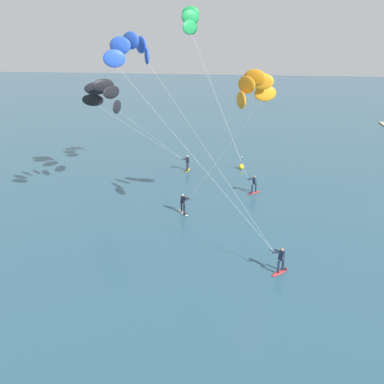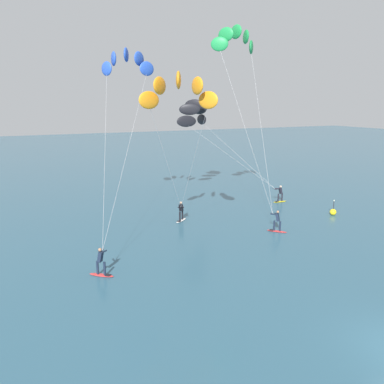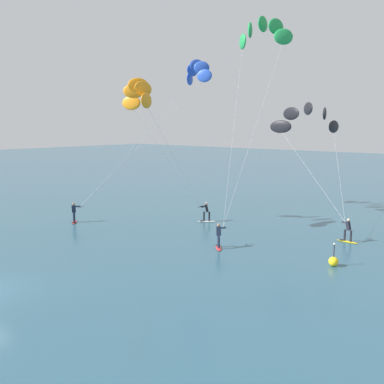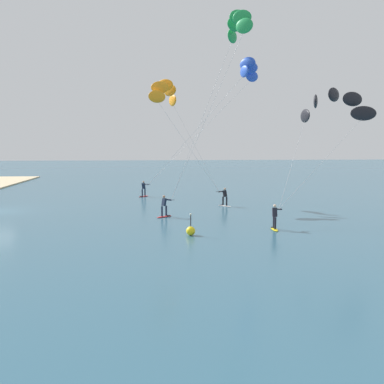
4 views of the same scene
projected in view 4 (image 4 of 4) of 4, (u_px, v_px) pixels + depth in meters
kitesurfer_nearshore at (168, 97)px, 41.63m from camera, size 5.62×7.43×11.53m
kitesurfer_mid_water at (234, 34)px, 34.41m from camera, size 4.40×7.22×15.73m
kitesurfer_far_out at (332, 108)px, 35.49m from camera, size 9.89×9.33×10.01m
kitesurfer_downwind at (242, 76)px, 43.38m from camera, size 7.66×12.14×13.84m
marker_buoy at (191, 231)px, 27.80m from camera, size 0.56×0.56×1.38m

